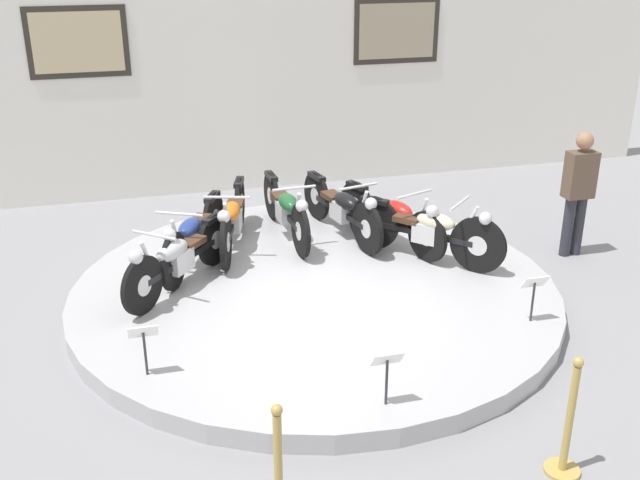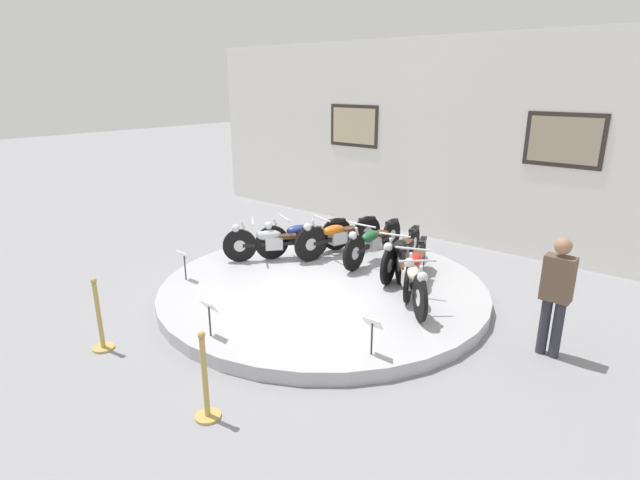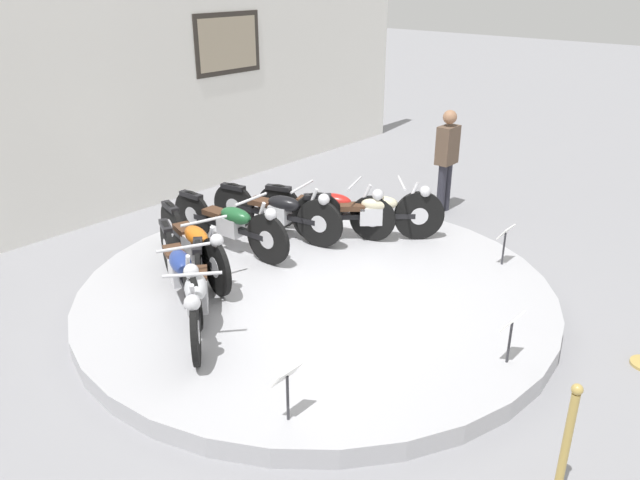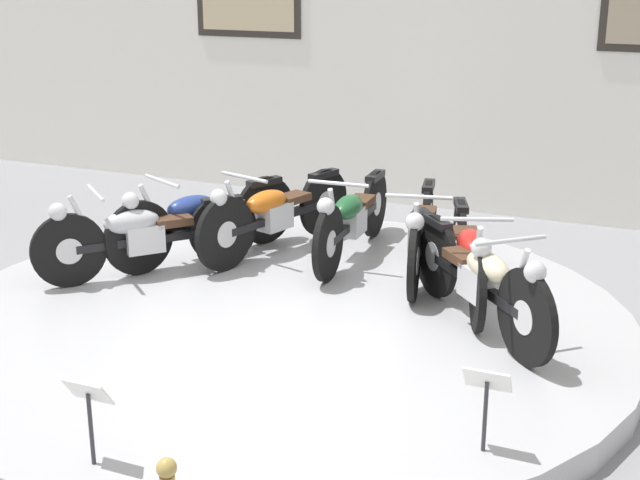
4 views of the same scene
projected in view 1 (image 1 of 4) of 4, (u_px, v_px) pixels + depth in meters
The scene contains 15 objects.
ground_plane at pixel (315, 300), 8.44m from camera, with size 60.00×60.00×0.00m, color gray.
display_platform at pixel (315, 292), 8.41m from camera, with size 5.40×5.40×0.20m, color #ADADB2.
back_wall at pixel (245, 50), 11.32m from camera, with size 14.00×0.22×4.35m.
motorcycle_silver at pixel (178, 257), 8.14m from camera, with size 1.32×1.54×0.79m.
motorcycle_blue at pixel (193, 234), 8.70m from camera, with size 0.93×1.82×0.80m.
motorcycle_orange at pixel (233, 217), 9.20m from camera, with size 0.69×1.95×0.81m.
motorcycle_green at pixel (286, 208), 9.51m from camera, with size 0.54×2.00×0.80m.
motorcycle_black at pixel (342, 208), 9.54m from camera, with size 0.60×1.97×0.80m.
motorcycle_red at pixel (392, 216), 9.30m from camera, with size 0.78×1.87×0.79m.
motorcycle_cream at pixel (427, 229), 8.83m from camera, with size 1.42×1.52×0.81m.
info_placard_front_left at pixel (144, 338), 6.55m from camera, with size 0.26×0.11×0.51m.
info_placard_front_centre at pixel (387, 366), 6.13m from camera, with size 0.26×0.11×0.51m.
info_placard_front_right at pixel (534, 288), 7.46m from camera, with size 0.26×0.11×0.51m.
visitor_standing at pixel (578, 188), 9.28m from camera, with size 0.36×0.22×1.61m.
stanchion_post_right_of_entry at pixel (567, 435), 5.65m from camera, with size 0.28×0.28×1.02m.
Camera 1 is at (-1.90, -7.28, 3.89)m, focal length 42.00 mm.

